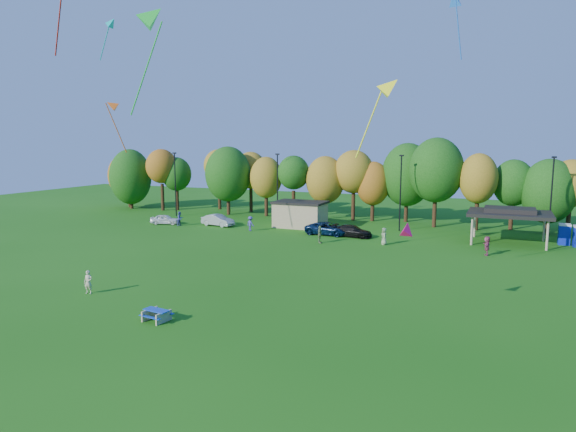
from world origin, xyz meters
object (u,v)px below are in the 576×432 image
at_px(picnic_table, 157,314).
at_px(car_d, 352,231).
at_px(car_b, 218,220).
at_px(car_c, 328,229).
at_px(kite_flyer, 88,282).
at_px(car_a, 165,219).

xyz_separation_m(picnic_table, car_d, (3.27, 30.96, 0.25)).
distance_m(car_b, car_d, 17.83).
bearing_deg(car_c, kite_flyer, 166.40).
relative_size(picnic_table, car_b, 0.40).
distance_m(picnic_table, kite_flyer, 8.32).
bearing_deg(kite_flyer, car_a, 103.15).
height_order(car_a, car_c, car_c).
xyz_separation_m(picnic_table, car_b, (-14.55, 31.65, 0.32)).
bearing_deg(kite_flyer, car_b, 89.62).
height_order(kite_flyer, car_a, kite_flyer).
height_order(car_b, car_d, car_b).
xyz_separation_m(car_c, car_d, (2.94, -0.15, -0.06)).
bearing_deg(car_a, kite_flyer, -171.02).
height_order(kite_flyer, car_b, kite_flyer).
relative_size(picnic_table, kite_flyer, 1.05).
height_order(picnic_table, kite_flyer, kite_flyer).
bearing_deg(car_a, car_c, -105.01).
relative_size(kite_flyer, car_b, 0.38).
bearing_deg(car_c, car_d, -90.53).
xyz_separation_m(picnic_table, car_a, (-21.58, 30.15, 0.23)).
height_order(car_c, car_d, car_c).
xyz_separation_m(car_a, car_c, (21.90, 0.97, 0.09)).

